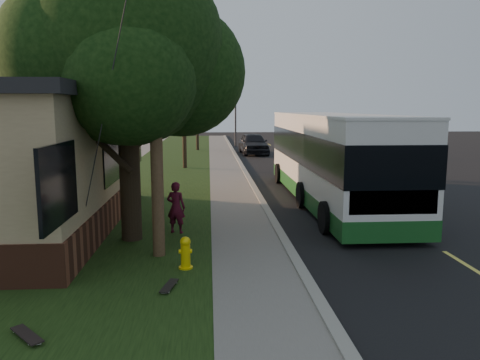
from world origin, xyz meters
name	(u,v)px	position (x,y,z in m)	size (l,w,h in m)	color
ground	(299,268)	(0.00, 0.00, 0.00)	(120.00, 120.00, 0.00)	black
road	(344,190)	(4.00, 10.00, 0.01)	(8.00, 80.00, 0.01)	black
curb	(256,190)	(0.00, 10.00, 0.06)	(0.25, 80.00, 0.12)	gray
sidewalk	(233,191)	(-1.00, 10.00, 0.04)	(2.00, 80.00, 0.08)	slate
grass_verge	(153,192)	(-4.50, 10.00, 0.04)	(5.00, 80.00, 0.07)	black
fire_hydrant	(185,253)	(-2.60, 0.00, 0.43)	(0.32, 0.32, 0.74)	yellow
utility_pole	(154,67)	(-3.31, 0.99, 4.63)	(2.86, 3.21, 9.07)	#473321
leafy_tree	(127,51)	(-4.17, 2.65, 5.17)	(6.30, 6.00, 7.80)	black
bare_tree_near	(184,133)	(-3.50, 18.00, 2.15)	(1.38, 1.21, 4.31)	black
bare_tree_far	(197,127)	(-3.00, 30.00, 2.00)	(1.38, 1.21, 4.03)	black
traffic_signal	(236,113)	(0.50, 34.00, 3.16)	(0.18, 0.22, 5.50)	#2D2D30
transit_bus	(331,156)	(2.70, 7.56, 1.83)	(2.94, 12.73, 3.44)	silver
skateboarder	(176,207)	(-3.01, 3.08, 0.83)	(0.55, 0.36, 1.51)	#4A0E1F
skateboard_main	(169,286)	(-2.88, -1.18, 0.12)	(0.35, 0.77, 0.07)	black
skateboard_spare	(27,335)	(-4.95, -3.13, 0.13)	(0.72, 0.75, 0.08)	black
dumpster	(65,179)	(-7.99, 9.29, 0.76)	(1.64, 1.31, 1.43)	black
distant_car	(253,143)	(1.50, 26.77, 0.85)	(2.01, 5.01, 1.71)	black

